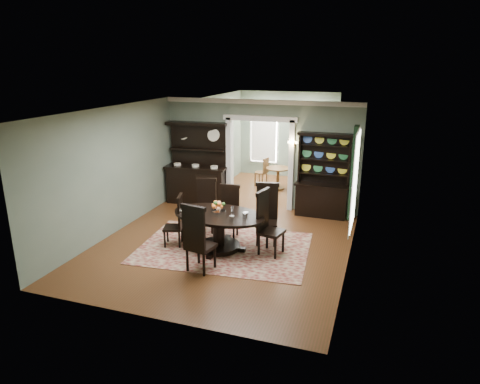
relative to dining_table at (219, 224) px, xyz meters
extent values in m
cube|color=#5F2F19|center=(0.01, 0.15, -0.58)|extent=(5.50, 6.00, 0.01)
cube|color=silver|center=(0.01, 0.15, 2.43)|extent=(5.50, 6.00, 0.01)
cube|color=gray|center=(-2.74, 0.15, 0.93)|extent=(0.01, 6.00, 3.00)
cube|color=gray|center=(2.76, 0.15, 0.93)|extent=(0.01, 6.00, 3.00)
cube|color=gray|center=(0.01, -2.85, 0.93)|extent=(5.50, 0.01, 3.00)
cube|color=gray|center=(-1.81, 3.15, 0.93)|extent=(1.85, 0.01, 3.00)
cube|color=gray|center=(1.84, 3.15, 0.93)|extent=(1.85, 0.01, 3.00)
cube|color=gray|center=(0.01, 3.15, 2.18)|extent=(1.80, 0.01, 0.50)
cube|color=silver|center=(0.01, 3.10, 2.37)|extent=(5.50, 0.10, 0.12)
cube|color=#5F2F19|center=(0.01, 4.90, -0.58)|extent=(3.50, 3.50, 0.01)
cube|color=silver|center=(0.01, 4.90, 2.43)|extent=(3.50, 3.50, 0.01)
cube|color=gray|center=(-1.74, 4.90, 0.93)|extent=(0.01, 3.50, 3.00)
cube|color=gray|center=(1.76, 4.90, 0.93)|extent=(0.01, 3.50, 3.00)
cube|color=gray|center=(0.01, 6.65, 0.93)|extent=(3.50, 0.01, 3.00)
cube|color=silver|center=(-0.84, 6.60, 0.98)|extent=(1.05, 0.06, 2.20)
cube|color=silver|center=(0.86, 6.60, 0.98)|extent=(1.05, 0.06, 2.20)
cube|color=silver|center=(-0.89, 3.15, 0.68)|extent=(0.14, 0.25, 2.50)
cube|color=silver|center=(0.91, 3.15, 0.68)|extent=(0.14, 0.25, 2.50)
cube|color=silver|center=(0.01, 3.15, 1.93)|extent=(2.08, 0.25, 0.14)
cube|color=white|center=(2.75, 0.75, 1.03)|extent=(0.02, 1.10, 2.00)
cube|color=silver|center=(2.74, 0.75, 1.03)|extent=(0.01, 1.22, 2.12)
cube|color=black|center=(2.66, 1.43, 1.03)|extent=(0.10, 0.35, 2.10)
cube|color=#B2812F|center=(0.96, 3.07, 1.28)|extent=(0.08, 0.05, 0.18)
sphere|color=#FFD88C|center=(0.86, 2.92, 1.36)|extent=(0.07, 0.07, 0.07)
sphere|color=#FFD88C|center=(1.06, 2.92, 1.36)|extent=(0.07, 0.07, 0.07)
cube|color=maroon|center=(0.09, 0.07, -0.57)|extent=(3.89, 2.88, 0.01)
ellipsoid|color=black|center=(0.00, 0.00, 0.22)|extent=(2.22, 1.55, 0.05)
cylinder|color=black|center=(0.00, 0.00, 0.18)|extent=(2.14, 2.14, 0.03)
cylinder|color=black|center=(0.00, 0.00, -0.16)|extent=(0.26, 0.26, 0.72)
cylinder|color=black|center=(0.00, 0.00, -0.52)|extent=(0.92, 0.92, 0.11)
cylinder|color=silver|center=(-0.02, 0.06, 0.28)|extent=(0.31, 0.31, 0.06)
cube|color=black|center=(-0.68, 0.86, -0.12)|extent=(0.54, 0.53, 0.06)
cube|color=black|center=(-0.72, 1.05, 0.28)|extent=(0.45, 0.15, 0.77)
cube|color=black|center=(-0.72, 1.05, 0.67)|extent=(0.50, 0.18, 0.08)
cylinder|color=black|center=(-0.81, 0.64, -0.35)|extent=(0.05, 0.05, 0.45)
cylinder|color=black|center=(-0.46, 0.72, -0.35)|extent=(0.05, 0.05, 0.45)
cylinder|color=black|center=(-0.89, 0.99, -0.35)|extent=(0.05, 0.05, 0.45)
cylinder|color=black|center=(-0.54, 1.07, -0.35)|extent=(0.05, 0.05, 0.45)
cube|color=black|center=(-0.02, 0.65, -0.13)|extent=(0.48, 0.47, 0.06)
cube|color=black|center=(-0.04, 0.84, 0.25)|extent=(0.44, 0.09, 0.75)
cube|color=black|center=(-0.04, 0.84, 0.64)|extent=(0.48, 0.12, 0.08)
cylinder|color=black|center=(-0.18, 0.46, -0.35)|extent=(0.05, 0.05, 0.44)
cylinder|color=black|center=(0.17, 0.50, -0.35)|extent=(0.05, 0.05, 0.44)
cylinder|color=black|center=(-0.21, 0.80, -0.35)|extent=(0.05, 0.05, 0.44)
cylinder|color=black|center=(0.13, 0.84, -0.35)|extent=(0.05, 0.05, 0.44)
cube|color=black|center=(0.91, 0.61, -0.08)|extent=(0.58, 0.56, 0.06)
cube|color=black|center=(0.86, 0.82, 0.34)|extent=(0.49, 0.16, 0.83)
cube|color=black|center=(0.86, 0.82, 0.76)|extent=(0.53, 0.19, 0.08)
cylinder|color=black|center=(0.77, 0.39, -0.33)|extent=(0.05, 0.05, 0.49)
cylinder|color=black|center=(1.14, 0.47, -0.33)|extent=(0.05, 0.05, 0.49)
cylinder|color=black|center=(0.68, 0.76, -0.33)|extent=(0.05, 0.05, 0.49)
cylinder|color=black|center=(1.05, 0.84, -0.33)|extent=(0.05, 0.05, 0.49)
cube|color=black|center=(-1.04, -0.15, -0.16)|extent=(0.50, 0.51, 0.05)
cube|color=black|center=(-0.87, -0.09, 0.20)|extent=(0.17, 0.41, 0.71)
cube|color=black|center=(-0.87, -0.09, 0.57)|extent=(0.19, 0.45, 0.07)
cylinder|color=black|center=(-1.25, -0.04, -0.36)|extent=(0.05, 0.05, 0.42)
cylinder|color=black|center=(-1.15, -0.35, -0.36)|extent=(0.05, 0.05, 0.42)
cylinder|color=black|center=(-0.94, 0.06, -0.36)|extent=(0.05, 0.05, 0.42)
cylinder|color=black|center=(-0.84, -0.25, -0.36)|extent=(0.05, 0.05, 0.42)
cube|color=black|center=(1.15, 0.12, -0.08)|extent=(0.56, 0.58, 0.06)
cube|color=black|center=(0.94, 0.16, 0.35)|extent=(0.15, 0.50, 0.84)
cube|color=black|center=(0.94, 0.16, 0.78)|extent=(0.18, 0.54, 0.09)
cylinder|color=black|center=(1.30, -0.11, -0.33)|extent=(0.05, 0.05, 0.50)
cylinder|color=black|center=(1.38, 0.27, -0.33)|extent=(0.05, 0.05, 0.50)
cylinder|color=black|center=(0.92, -0.03, -0.33)|extent=(0.05, 0.05, 0.50)
cylinder|color=black|center=(1.00, 0.35, -0.33)|extent=(0.05, 0.05, 0.50)
cube|color=black|center=(0.03, -1.04, -0.07)|extent=(0.58, 0.56, 0.06)
cube|color=black|center=(-0.01, -1.26, 0.36)|extent=(0.50, 0.14, 0.84)
cube|color=black|center=(-0.01, -1.26, 0.79)|extent=(0.55, 0.17, 0.09)
cylinder|color=black|center=(0.26, -0.89, -0.32)|extent=(0.05, 0.05, 0.50)
cylinder|color=black|center=(-0.12, -0.82, -0.32)|extent=(0.05, 0.05, 0.50)
cylinder|color=black|center=(0.19, -1.27, -0.32)|extent=(0.05, 0.05, 0.50)
cylinder|color=black|center=(-0.20, -1.20, -0.32)|extent=(0.05, 0.05, 0.50)
cube|color=black|center=(-1.80, 2.83, -0.05)|extent=(1.71, 0.70, 1.05)
cube|color=black|center=(-1.80, 2.83, 0.49)|extent=(1.82, 0.76, 0.05)
cube|color=black|center=(-1.80, 3.06, 1.12)|extent=(1.67, 0.21, 1.23)
cube|color=black|center=(-1.80, 2.96, 1.00)|extent=(1.64, 0.42, 0.04)
cube|color=black|center=(-1.80, 2.94, 1.73)|extent=(1.80, 0.50, 0.08)
cube|color=black|center=(1.81, 2.86, -0.15)|extent=(1.33, 0.49, 0.85)
cube|color=black|center=(1.81, 2.86, 0.29)|extent=(1.43, 0.54, 0.04)
cube|color=black|center=(1.81, 3.05, 0.94)|extent=(1.33, 0.07, 1.29)
cube|color=black|center=(1.17, 2.96, 0.94)|extent=(0.05, 0.25, 1.33)
cube|color=black|center=(2.45, 2.96, 0.94)|extent=(0.05, 0.25, 1.33)
cube|color=black|center=(1.81, 2.94, 1.61)|extent=(1.43, 0.32, 0.08)
cube|color=black|center=(1.81, 2.96, 0.57)|extent=(1.33, 0.26, 0.03)
cube|color=black|center=(1.81, 2.96, 0.94)|extent=(1.33, 0.26, 0.03)
cube|color=black|center=(1.81, 2.96, 1.32)|extent=(1.33, 0.26, 0.03)
cylinder|color=#533417|center=(0.11, 4.93, 0.12)|extent=(0.77, 0.77, 0.04)
cylinder|color=#533417|center=(0.11, 4.93, -0.22)|extent=(0.10, 0.10, 0.68)
cylinder|color=#533417|center=(0.11, 4.93, -0.54)|extent=(0.42, 0.42, 0.06)
cylinder|color=#533417|center=(-0.52, 5.14, -0.12)|extent=(0.40, 0.40, 0.04)
cube|color=#533417|center=(-0.34, 5.10, 0.13)|extent=(0.11, 0.36, 0.50)
cylinder|color=#533417|center=(-0.63, 5.31, -0.35)|extent=(0.04, 0.04, 0.45)
cylinder|color=#533417|center=(-0.69, 5.03, -0.35)|extent=(0.04, 0.04, 0.45)
cylinder|color=#533417|center=(-0.35, 5.24, -0.35)|extent=(0.04, 0.04, 0.45)
cylinder|color=#533417|center=(-0.42, 4.97, -0.35)|extent=(0.04, 0.04, 0.45)
cylinder|color=#533417|center=(0.73, 4.88, -0.12)|extent=(0.40, 0.40, 0.04)
cube|color=#533417|center=(0.56, 4.95, 0.13)|extent=(0.17, 0.34, 0.50)
cylinder|color=#533417|center=(0.81, 4.70, -0.35)|extent=(0.04, 0.04, 0.45)
cylinder|color=#533417|center=(0.91, 4.95, -0.35)|extent=(0.04, 0.04, 0.45)
cylinder|color=#533417|center=(0.55, 4.80, -0.35)|extent=(0.04, 0.04, 0.45)
cylinder|color=#533417|center=(0.66, 5.06, -0.35)|extent=(0.04, 0.04, 0.45)
camera|label=1|loc=(3.23, -8.08, 3.38)|focal=32.00mm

